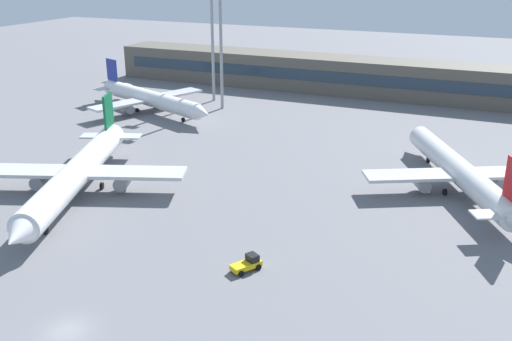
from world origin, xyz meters
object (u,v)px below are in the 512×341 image
Objects in this scene: floodlight_tower_west at (212,36)px; floodlight_tower_east at (221,36)px; airplane_far at (151,99)px; airplane_mid at (458,170)px; airplane_near at (77,173)px; baggage_tug_yellow at (248,263)px.

floodlight_tower_west is 8.35m from floodlight_tower_east.
floodlight_tower_west is (7.88, 15.70, 12.42)m from airplane_far.
airplane_mid is at bearing -17.00° from airplane_far.
airplane_far is at bearing 163.00° from airplane_mid.
airplane_near is 48.80m from airplane_far.
floodlight_tower_west is at bearing 63.33° from airplane_far.
airplane_mid is at bearing -28.87° from floodlight_tower_east.
airplane_near is at bearing -81.57° from floodlight_tower_west.
airplane_mid is 1.31× the size of floodlight_tower_east.
airplane_mid is 71.81m from floodlight_tower_west.
airplane_near reaches higher than baggage_tug_yellow.
airplane_far is at bearing -144.56° from floodlight_tower_east.
airplane_far is at bearing 110.37° from airplane_near.
floodlight_tower_west is (-9.10, 61.45, 12.08)m from airplane_near.
floodlight_tower_east is at bearing 35.44° from airplane_far.
airplane_far is (-68.40, 20.92, -0.06)m from airplane_mid.
floodlight_tower_west reaches higher than airplane_near.
airplane_near is 1.62× the size of floodlight_tower_west.
baggage_tug_yellow is at bearing -48.61° from airplane_far.
baggage_tug_yellow is (-19.24, -34.87, -2.36)m from airplane_mid.
airplane_mid is at bearing 61.11° from baggage_tug_yellow.
airplane_near is at bearing -86.17° from floodlight_tower_east.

